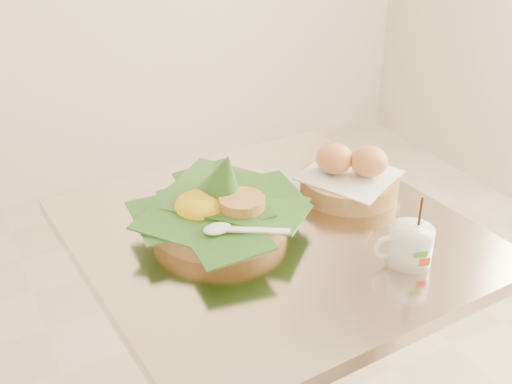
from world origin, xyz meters
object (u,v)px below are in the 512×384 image
bread_basket (350,177)px  rice_basket (219,206)px  coffee_mug (409,244)px  cafe_table (271,320)px

bread_basket → rice_basket: bearing=178.6°
bread_basket → coffee_mug: coffee_mug is taller
rice_basket → bread_basket: (0.30, -0.01, -0.01)m
rice_basket → coffee_mug: (0.24, -0.26, -0.01)m
rice_basket → coffee_mug: rice_basket is taller
rice_basket → bread_basket: bearing=-1.4°
bread_basket → cafe_table: bearing=-165.7°
cafe_table → coffee_mug: (0.16, -0.20, 0.26)m
bread_basket → coffee_mug: (-0.06, -0.26, -0.00)m
bread_basket → coffee_mug: size_ratio=1.74×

